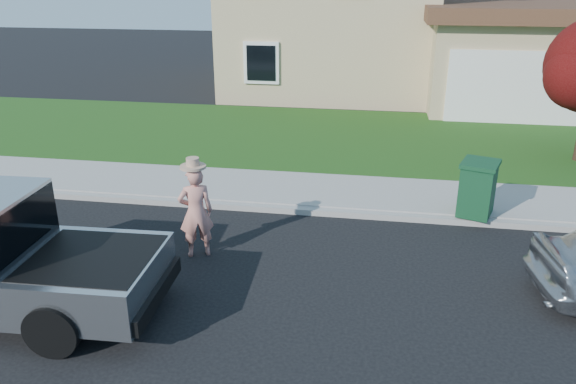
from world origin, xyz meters
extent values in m
plane|color=black|center=(0.00, 0.00, 0.00)|extent=(80.00, 80.00, 0.00)
cube|color=gray|center=(1.00, 2.90, 0.06)|extent=(40.00, 0.20, 0.12)
cube|color=gray|center=(1.00, 4.00, 0.07)|extent=(40.00, 2.00, 0.15)
cube|color=#124012|center=(1.00, 8.50, 0.05)|extent=(40.00, 7.00, 0.10)
cube|color=tan|center=(0.00, 17.00, 3.20)|extent=(8.00, 9.00, 6.40)
cube|color=tan|center=(6.50, 14.00, 1.60)|extent=(5.50, 6.00, 3.20)
cube|color=white|center=(6.50, 10.98, 1.25)|extent=(4.60, 0.12, 2.30)
cube|color=#4C2D1E|center=(6.50, 14.00, 3.40)|extent=(6.20, 6.80, 0.50)
cube|color=black|center=(-2.20, 12.45, 1.60)|extent=(1.30, 0.10, 1.50)
cylinder|color=black|center=(-1.88, -2.15, 0.37)|extent=(0.75, 0.31, 0.74)
cylinder|color=black|center=(-1.94, -0.44, 0.37)|extent=(0.75, 0.31, 0.74)
cube|color=black|center=(-1.73, -1.29, 0.96)|extent=(1.73, 1.64, 0.06)
cube|color=black|center=(-0.82, -1.26, 0.47)|extent=(0.18, 1.77, 0.23)
imported|color=tan|center=(-0.91, 0.80, 0.82)|extent=(0.70, 0.60, 1.64)
cylinder|color=tan|center=(-0.91, 0.80, 1.66)|extent=(0.44, 0.44, 0.04)
cylinder|color=tan|center=(-0.91, 0.80, 1.72)|extent=(0.22, 0.22, 0.15)
cube|color=#103A20|center=(4.11, 3.10, 0.66)|extent=(0.80, 0.87, 1.02)
cube|color=#103A20|center=(4.11, 3.10, 1.21)|extent=(0.88, 0.94, 0.08)
camera|label=1|loc=(2.10, -7.67, 4.67)|focal=35.00mm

